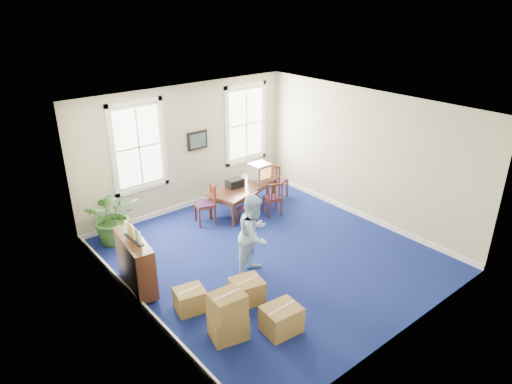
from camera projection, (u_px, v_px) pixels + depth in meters
floor at (270, 254)px, 9.90m from camera, size 6.50×6.50×0.00m
ceiling at (272, 109)px, 8.61m from camera, size 6.50×6.50×0.00m
wall_back at (187, 148)px, 11.55m from camera, size 6.50×0.00×6.50m
wall_front at (411, 251)px, 6.96m from camera, size 6.50×0.00×6.50m
wall_left at (134, 232)px, 7.51m from camera, size 0.00×6.50×6.50m
wall_right at (364, 156)px, 11.00m from camera, size 0.00×6.50×6.50m
baseboard_back at (191, 203)px, 12.15m from camera, size 6.00×0.04×0.12m
baseboard_left at (145, 307)px, 8.15m from camera, size 0.04×6.50×0.12m
baseboard_right at (358, 213)px, 11.60m from camera, size 0.04×6.50×0.12m
window_left at (139, 147)px, 10.66m from camera, size 1.40×0.12×2.20m
window_right at (246, 124)px, 12.52m from camera, size 1.40×0.12×2.20m
wall_picture at (197, 140)px, 11.63m from camera, size 0.58×0.06×0.48m
conference_table at (243, 197)px, 11.82m from camera, size 2.18×1.43×0.68m
crt_tv at (260, 171)px, 11.97m from camera, size 0.48×0.53×0.44m
game_console at (269, 176)px, 12.17m from camera, size 0.18×0.20×0.04m
equipment_bag at (235, 183)px, 11.54m from camera, size 0.44×0.28×0.22m
chair_near_left at (247, 208)px, 11.06m from camera, size 0.45×0.45×0.85m
chair_near_right at (273, 198)px, 11.53m from camera, size 0.53×0.53×0.91m
chair_end_left at (205, 204)px, 11.06m from camera, size 0.57×0.57×1.01m
chair_end_right at (277, 180)px, 12.44m from camera, size 0.56×0.56×1.03m
man at (254, 235)px, 8.96m from camera, size 1.02×0.93×1.70m
credenza at (136, 265)px, 8.60m from camera, size 0.52×1.32×1.01m
brochure_rack at (133, 235)px, 8.34m from camera, size 0.28×0.68×0.30m
potted_plant at (113, 216)px, 10.16m from camera, size 1.46×1.38×1.30m
cardboard_boxes at (235, 306)px, 7.58m from camera, size 1.75×1.75×0.89m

